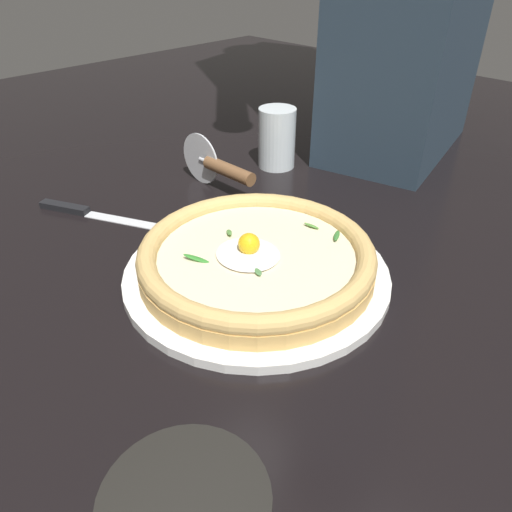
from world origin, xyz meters
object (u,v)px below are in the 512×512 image
(pizza, at_px, (256,257))
(table_knife, at_px, (87,212))
(drinking_glass, at_px, (277,142))
(pizza_cutter, at_px, (219,167))

(pizza, relative_size, table_knife, 1.31)
(table_knife, height_order, drinking_glass, drinking_glass)
(table_knife, relative_size, drinking_glass, 2.08)
(pizza, height_order, table_knife, pizza)
(pizza, height_order, pizza_cutter, pizza_cutter)
(pizza, distance_m, drinking_glass, 0.35)
(pizza_cutter, height_order, drinking_glass, drinking_glass)
(pizza, xyz_separation_m, table_knife, (0.30, 0.07, -0.03))
(pizza_cutter, xyz_separation_m, table_knife, (0.08, 0.20, -0.04))
(drinking_glass, bearing_deg, pizza, 128.57)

